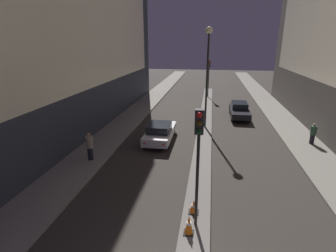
{
  "coord_description": "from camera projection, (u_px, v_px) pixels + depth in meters",
  "views": [
    {
      "loc": [
        0.33,
        -5.22,
        7.14
      ],
      "look_at": [
        -2.98,
        15.04,
        0.5
      ],
      "focal_mm": 28.0,
      "sensor_mm": 36.0,
      "label": 1
    }
  ],
  "objects": [
    {
      "name": "median_strip",
      "position": [
        205.0,
        121.0,
        24.57
      ],
      "size": [
        1.19,
        35.13,
        0.12
      ],
      "color": "#66605B",
      "rests_on": "ground"
    },
    {
      "name": "traffic_light_near",
      "position": [
        199.0,
        144.0,
        9.47
      ],
      "size": [
        0.32,
        0.42,
        4.77
      ],
      "color": "black",
      "rests_on": "median_strip"
    },
    {
      "name": "traffic_light_mid",
      "position": [
        209.0,
        70.0,
        33.87
      ],
      "size": [
        0.32,
        0.42,
        4.77
      ],
      "color": "black",
      "rests_on": "median_strip"
    },
    {
      "name": "street_lamp",
      "position": [
        208.0,
        60.0,
        20.9
      ],
      "size": [
        0.54,
        0.54,
        8.13
      ],
      "color": "black",
      "rests_on": "median_strip"
    },
    {
      "name": "traffic_cone_near",
      "position": [
        189.0,
        225.0,
        9.95
      ],
      "size": [
        0.39,
        0.39,
        0.78
      ],
      "color": "black",
      "rests_on": "median_strip"
    },
    {
      "name": "traffic_cone_far",
      "position": [
        194.0,
        206.0,
        11.21
      ],
      "size": [
        0.43,
        0.43,
        0.58
      ],
      "color": "black",
      "rests_on": "median_strip"
    },
    {
      "name": "car_left_lane",
      "position": [
        160.0,
        132.0,
        19.45
      ],
      "size": [
        1.83,
        4.57,
        1.44
      ],
      "color": "silver",
      "rests_on": "ground"
    },
    {
      "name": "car_right_lane",
      "position": [
        239.0,
        110.0,
        25.7
      ],
      "size": [
        1.72,
        4.73,
        1.44
      ],
      "color": "black",
      "rests_on": "ground"
    },
    {
      "name": "pedestrian_on_left_sidewalk",
      "position": [
        90.0,
        146.0,
        16.05
      ],
      "size": [
        0.44,
        0.44,
        1.75
      ],
      "color": "black",
      "rests_on": "sidewalk_left"
    },
    {
      "name": "pedestrian_on_right_sidewalk",
      "position": [
        313.0,
        133.0,
        18.63
      ],
      "size": [
        0.42,
        0.42,
        1.52
      ],
      "color": "black",
      "rests_on": "sidewalk_right"
    }
  ]
}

